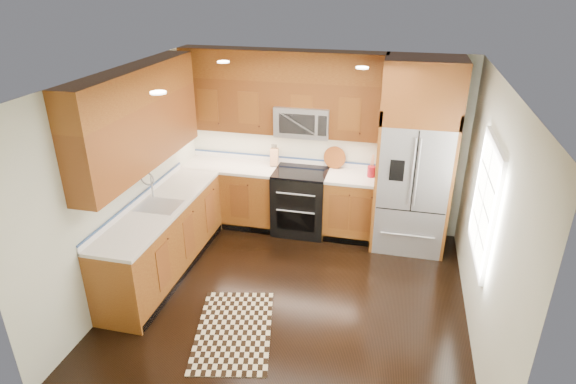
% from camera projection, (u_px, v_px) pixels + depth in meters
% --- Properties ---
extents(ground, '(4.00, 4.00, 0.00)m').
position_uv_depth(ground, '(291.00, 298.00, 5.72)').
color(ground, black).
rests_on(ground, ground).
extents(wall_back, '(4.00, 0.02, 2.60)m').
position_uv_depth(wall_back, '(323.00, 142.00, 6.95)').
color(wall_back, silver).
rests_on(wall_back, ground).
extents(wall_left, '(0.02, 4.00, 2.60)m').
position_uv_depth(wall_left, '(125.00, 183.00, 5.60)').
color(wall_left, silver).
rests_on(wall_left, ground).
extents(wall_right, '(0.02, 4.00, 2.60)m').
position_uv_depth(wall_right, '(488.00, 220.00, 4.76)').
color(wall_right, silver).
rests_on(wall_right, ground).
extents(window, '(0.04, 1.10, 1.30)m').
position_uv_depth(window, '(485.00, 202.00, 4.90)').
color(window, white).
rests_on(window, ground).
extents(base_cabinets, '(2.85, 3.00, 0.90)m').
position_uv_depth(base_cabinets, '(219.00, 219.00, 6.59)').
color(base_cabinets, '#8F5B1B').
rests_on(base_cabinets, ground).
extents(countertop, '(2.86, 3.01, 0.04)m').
position_uv_depth(countertop, '(230.00, 186.00, 6.46)').
color(countertop, beige).
rests_on(countertop, base_cabinets).
extents(upper_cabinets, '(2.85, 3.00, 1.15)m').
position_uv_depth(upper_cabinets, '(223.00, 103.00, 6.08)').
color(upper_cabinets, brown).
rests_on(upper_cabinets, ground).
extents(range, '(0.76, 0.67, 0.95)m').
position_uv_depth(range, '(300.00, 202.00, 7.05)').
color(range, black).
rests_on(range, ground).
extents(microwave, '(0.76, 0.40, 0.42)m').
position_uv_depth(microwave, '(303.00, 120.00, 6.67)').
color(microwave, '#B2B2B7').
rests_on(microwave, ground).
extents(refrigerator, '(0.98, 0.75, 2.60)m').
position_uv_depth(refrigerator, '(415.00, 158.00, 6.34)').
color(refrigerator, '#B2B2B7').
rests_on(refrigerator, ground).
extents(sink_faucet, '(0.54, 0.44, 0.37)m').
position_uv_depth(sink_faucet, '(157.00, 201.00, 5.88)').
color(sink_faucet, '#B2B2B7').
rests_on(sink_faucet, countertop).
extents(rug, '(1.06, 1.46, 0.01)m').
position_uv_depth(rug, '(234.00, 330.00, 5.21)').
color(rug, black).
rests_on(rug, ground).
extents(knife_block, '(0.14, 0.18, 0.32)m').
position_uv_depth(knife_block, '(274.00, 156.00, 7.06)').
color(knife_block, tan).
rests_on(knife_block, countertop).
extents(utensil_crock, '(0.12, 0.12, 0.32)m').
position_uv_depth(utensil_crock, '(371.00, 169.00, 6.66)').
color(utensil_crock, maroon).
rests_on(utensil_crock, countertop).
extents(cutting_board, '(0.37, 0.37, 0.02)m').
position_uv_depth(cutting_board, '(334.00, 167.00, 7.00)').
color(cutting_board, brown).
rests_on(cutting_board, countertop).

